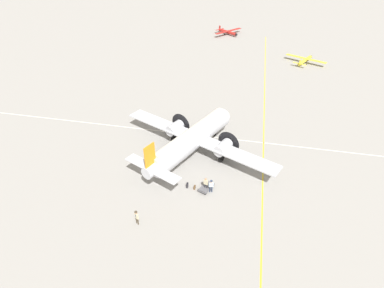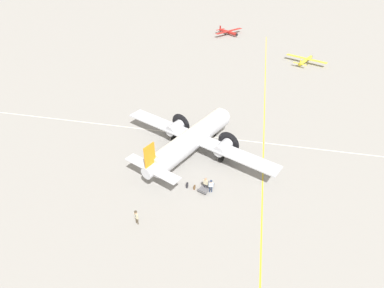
{
  "view_description": "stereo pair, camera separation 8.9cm",
  "coord_description": "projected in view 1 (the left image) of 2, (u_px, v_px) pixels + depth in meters",
  "views": [
    {
      "loc": [
        -31.86,
        -6.61,
        24.73
      ],
      "look_at": [
        0.0,
        0.0,
        1.77
      ],
      "focal_mm": 28.0,
      "sensor_mm": 36.0,
      "label": 1
    },
    {
      "loc": [
        -31.84,
        -6.69,
        24.73
      ],
      "look_at": [
        0.0,
        0.0,
        1.77
      ],
      "focal_mm": 28.0,
      "sensor_mm": 36.0,
      "label": 2
    }
  ],
  "objects": [
    {
      "name": "ground_plane",
      "position": [
        192.0,
        155.0,
        40.85
      ],
      "size": [
        300.0,
        300.0,
        0.0
      ],
      "primitive_type": "plane",
      "color": "gray"
    },
    {
      "name": "suitcase_upright_spare",
      "position": [
        195.0,
        187.0,
        35.27
      ],
      "size": [
        0.44,
        0.17,
        0.47
      ],
      "color": "brown",
      "rests_on": "ground_plane"
    },
    {
      "name": "suitcase_near_door",
      "position": [
        187.0,
        185.0,
        35.44
      ],
      "size": [
        0.4,
        0.19,
        0.64
      ],
      "color": "#232328",
      "rests_on": "ground_plane"
    },
    {
      "name": "airliner_main",
      "position": [
        194.0,
        137.0,
        39.65
      ],
      "size": [
        17.16,
        22.38,
        6.06
      ],
      "rotation": [
        0.0,
        0.0,
        5.85
      ],
      "color": "silver",
      "rests_on": "ground_plane"
    },
    {
      "name": "apron_line_northsouth",
      "position": [
        199.0,
        135.0,
        44.73
      ],
      "size": [
        0.16,
        120.0,
        0.01
      ],
      "color": "silver",
      "rests_on": "ground_plane"
    },
    {
      "name": "apron_line_eastwest",
      "position": [
        263.0,
        163.0,
        39.26
      ],
      "size": [
        120.0,
        0.16,
        0.01
      ],
      "color": "gold",
      "rests_on": "ground_plane"
    },
    {
      "name": "ramp_agent",
      "position": [
        211.0,
        185.0,
        34.35
      ],
      "size": [
        0.36,
        0.57,
        1.72
      ],
      "rotation": [
        0.0,
        0.0,
        4.99
      ],
      "color": "navy",
      "rests_on": "ground_plane"
    },
    {
      "name": "light_aircraft_taxiing",
      "position": [
        305.0,
        60.0,
        69.05
      ],
      "size": [
        6.95,
        8.86,
        1.86
      ],
      "rotation": [
        0.0,
        0.0,
        5.79
      ],
      "color": "yellow",
      "rests_on": "ground_plane"
    },
    {
      "name": "light_aircraft_distant",
      "position": [
        228.0,
        32.0,
        88.48
      ],
      "size": [
        8.62,
        7.71,
        1.97
      ],
      "rotation": [
        0.0,
        0.0,
        4.04
      ],
      "color": "#B2231E",
      "rests_on": "ground_plane"
    },
    {
      "name": "crew_foreground",
      "position": [
        136.0,
        216.0,
        30.48
      ],
      "size": [
        0.41,
        0.55,
        1.82
      ],
      "rotation": [
        0.0,
        0.0,
        1.06
      ],
      "color": "#473D2D",
      "rests_on": "ground_plane"
    },
    {
      "name": "passenger_boarding",
      "position": [
        206.0,
        183.0,
        34.66
      ],
      "size": [
        0.3,
        0.58,
        1.77
      ],
      "rotation": [
        0.0,
        0.0,
        4.42
      ],
      "color": "#2D2D33",
      "rests_on": "ground_plane"
    },
    {
      "name": "baggage_cart",
      "position": [
        206.0,
        187.0,
        35.18
      ],
      "size": [
        2.41,
        1.86,
        0.56
      ],
      "rotation": [
        0.0,
        0.0,
        5.89
      ],
      "color": "#56565B",
      "rests_on": "ground_plane"
    }
  ]
}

